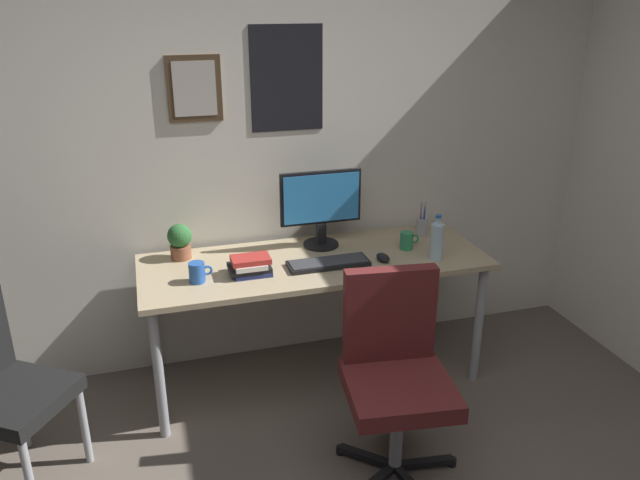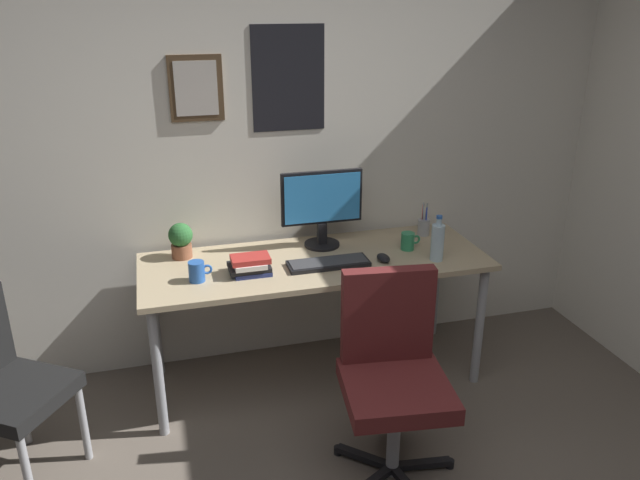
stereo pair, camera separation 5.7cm
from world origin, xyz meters
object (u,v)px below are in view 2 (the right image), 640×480
object	(u,v)px
keyboard	(328,263)
water_bottle	(438,242)
coffee_mug_near	(197,271)
side_chair	(0,380)
potted_plant	(181,239)
coffee_mug_far	(408,241)
book_stack_left	(250,265)
pen_cup	(424,226)
office_chair	(392,367)
computer_mouse	(383,258)
monitor	(322,205)

from	to	relation	value
keyboard	water_bottle	world-z (taller)	water_bottle
water_bottle	coffee_mug_near	bearing A→B (deg)	176.62
keyboard	side_chair	bearing A→B (deg)	-169.72
side_chair	potted_plant	world-z (taller)	potted_plant
coffee_mug_far	potted_plant	size ratio (longest dim) A/B	0.58
book_stack_left	water_bottle	bearing A→B (deg)	-5.13
side_chair	pen_cup	bearing A→B (deg)	14.21
coffee_mug_far	keyboard	bearing A→B (deg)	-168.83
office_chair	pen_cup	size ratio (longest dim) A/B	4.75
water_bottle	pen_cup	bearing A→B (deg)	76.60
side_chair	office_chair	bearing A→B (deg)	-13.18
coffee_mug_far	book_stack_left	xyz separation A→B (m)	(-0.90, -0.09, -0.00)
computer_mouse	coffee_mug_near	bearing A→B (deg)	179.22
monitor	potted_plant	world-z (taller)	monitor
keyboard	potted_plant	xyz separation A→B (m)	(-0.74, 0.32, 0.09)
office_chair	keyboard	distance (m)	0.72
keyboard	coffee_mug_far	size ratio (longest dim) A/B	3.82
computer_mouse	coffee_mug_near	world-z (taller)	coffee_mug_near
coffee_mug_far	coffee_mug_near	bearing A→B (deg)	-174.83
coffee_mug_near	book_stack_left	world-z (taller)	coffee_mug_near
side_chair	coffee_mug_near	size ratio (longest dim) A/B	7.39
computer_mouse	monitor	bearing A→B (deg)	130.16
coffee_mug_near	pen_cup	size ratio (longest dim) A/B	0.59
office_chair	side_chair	size ratio (longest dim) A/B	1.09
computer_mouse	coffee_mug_far	world-z (taller)	coffee_mug_far
monitor	pen_cup	world-z (taller)	monitor
side_chair	water_bottle	size ratio (longest dim) A/B	3.47
computer_mouse	water_bottle	bearing A→B (deg)	-12.31
side_chair	coffee_mug_near	xyz separation A→B (m)	(0.90, 0.28, 0.29)
keyboard	computer_mouse	bearing A→B (deg)	-4.31
keyboard	coffee_mug_near	xyz separation A→B (m)	(-0.68, -0.01, 0.04)
potted_plant	computer_mouse	bearing A→B (deg)	-18.18
office_chair	computer_mouse	xyz separation A→B (m)	(0.20, 0.66, 0.23)
office_chair	water_bottle	xyz separation A→B (m)	(0.48, 0.60, 0.32)
monitor	side_chair	bearing A→B (deg)	-160.68
office_chair	coffee_mug_near	bearing A→B (deg)	139.40
side_chair	coffee_mug_far	xyz separation A→B (m)	(2.07, 0.38, 0.29)
computer_mouse	pen_cup	xyz separation A→B (m)	(0.37, 0.31, 0.04)
keyboard	potted_plant	world-z (taller)	potted_plant
office_chair	water_bottle	size ratio (longest dim) A/B	3.76
side_chair	potted_plant	xyz separation A→B (m)	(0.84, 0.60, 0.35)
potted_plant	pen_cup	xyz separation A→B (m)	(1.40, -0.03, -0.05)
water_bottle	coffee_mug_far	size ratio (longest dim) A/B	2.24
water_bottle	side_chair	bearing A→B (deg)	-174.63
computer_mouse	pen_cup	size ratio (longest dim) A/B	0.55
pen_cup	potted_plant	bearing A→B (deg)	178.58
water_bottle	coffee_mug_far	xyz separation A→B (m)	(-0.09, 0.18, -0.06)
office_chair	keyboard	size ratio (longest dim) A/B	2.21
monitor	pen_cup	distance (m)	0.65
side_chair	computer_mouse	world-z (taller)	side_chair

